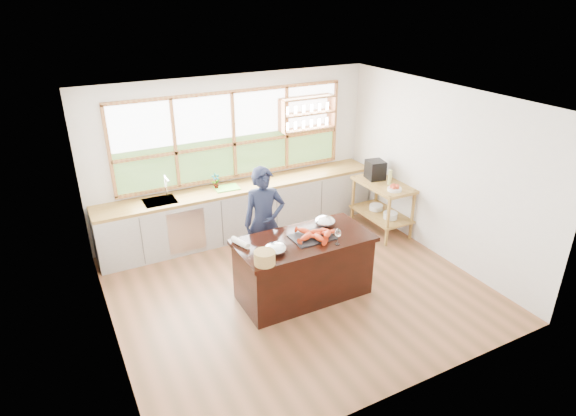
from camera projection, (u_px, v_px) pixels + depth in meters
ground_plane at (296, 287)px, 6.97m from camera, size 5.00×5.00×0.00m
room_shell at (281, 162)px, 6.66m from camera, size 5.02×4.52×2.71m
back_counter at (242, 209)px, 8.33m from camera, size 4.90×0.63×0.90m
right_shelf_unit at (383, 199)px, 8.35m from camera, size 0.62×1.10×0.90m
island at (304, 267)px, 6.62m from camera, size 1.85×0.90×0.90m
cook at (264, 222)px, 7.01m from camera, size 0.70×0.55×1.68m
potted_plant at (216, 181)px, 7.96m from camera, size 0.15×0.11×0.27m
cutting_board at (227, 188)px, 8.03m from camera, size 0.42×0.32×0.01m
espresso_machine at (375, 170)px, 8.38m from camera, size 0.34×0.35×0.33m
wine_bottle at (390, 177)px, 8.14m from camera, size 0.07×0.07×0.26m
fruit_bowl at (395, 188)px, 7.92m from camera, size 0.23×0.23×0.11m
slate_board at (312, 237)px, 6.44m from camera, size 0.56×0.41×0.02m
lobster_pile at (315, 235)px, 6.41m from camera, size 0.52×0.48×0.08m
mixing_bowl_left at (276, 249)px, 6.06m from camera, size 0.28×0.28×0.14m
mixing_bowl_right at (325, 221)px, 6.77m from camera, size 0.30×0.30×0.14m
wine_glass at (338, 233)px, 6.22m from camera, size 0.08×0.08×0.22m
wicker_basket at (265, 258)px, 5.81m from camera, size 0.26×0.26×0.17m
parchment_roll at (240, 243)px, 6.25m from camera, size 0.17×0.31×0.08m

